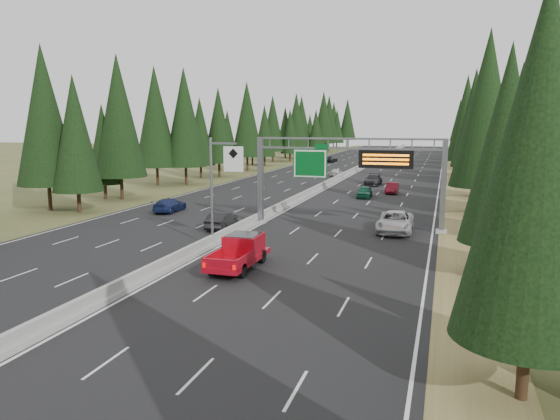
{
  "coord_description": "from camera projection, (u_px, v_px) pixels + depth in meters",
  "views": [
    {
      "loc": [
        16.31,
        -11.36,
        9.13
      ],
      "look_at": [
        6.76,
        20.0,
        3.88
      ],
      "focal_mm": 35.0,
      "sensor_mm": 36.0,
      "label": 1
    }
  ],
  "objects": [
    {
      "name": "road",
      "position": [
        345.0,
        177.0,
        92.43
      ],
      "size": [
        32.0,
        260.0,
        0.08
      ],
      "primitive_type": "cube",
      "color": "black",
      "rests_on": "ground"
    },
    {
      "name": "shoulder_right",
      "position": [
        455.0,
        180.0,
        87.31
      ],
      "size": [
        3.6,
        260.0,
        0.06
      ],
      "primitive_type": "cube",
      "color": "olive",
      "rests_on": "ground"
    },
    {
      "name": "shoulder_left",
      "position": [
        246.0,
        174.0,
        97.55
      ],
      "size": [
        3.6,
        260.0,
        0.06
      ],
      "primitive_type": "cube",
      "color": "#454D24",
      "rests_on": "ground"
    },
    {
      "name": "median_barrier",
      "position": [
        345.0,
        175.0,
        92.37
      ],
      "size": [
        0.7,
        260.0,
        0.85
      ],
      "color": "gray",
      "rests_on": "road"
    },
    {
      "name": "sign_gantry",
      "position": [
        355.0,
        169.0,
        46.42
      ],
      "size": [
        16.75,
        0.98,
        7.8
      ],
      "color": "slate",
      "rests_on": "road"
    },
    {
      "name": "hov_sign_pole",
      "position": [
        219.0,
        184.0,
        39.54
      ],
      "size": [
        2.8,
        0.5,
        8.0
      ],
      "color": "slate",
      "rests_on": "road"
    },
    {
      "name": "tree_row_right",
      "position": [
        487.0,
        123.0,
        79.99
      ],
      "size": [
        11.55,
        242.47,
        18.25
      ],
      "color": "black",
      "rests_on": "ground"
    },
    {
      "name": "tree_row_left",
      "position": [
        214.0,
        122.0,
        93.01
      ],
      "size": [
        11.46,
        244.47,
        18.88
      ],
      "color": "black",
      "rests_on": "ground"
    },
    {
      "name": "silver_minivan",
      "position": [
        395.0,
        222.0,
        45.65
      ],
      "size": [
        2.94,
        6.21,
        1.71
      ],
      "primitive_type": "imported",
      "rotation": [
        0.0,
        0.0,
        0.02
      ],
      "color": "#B9B8BD",
      "rests_on": "road"
    },
    {
      "name": "red_pickup",
      "position": [
        241.0,
        250.0,
        34.52
      ],
      "size": [
        2.21,
        6.2,
        2.02
      ],
      "color": "black",
      "rests_on": "road"
    },
    {
      "name": "car_ahead_green",
      "position": [
        365.0,
        192.0,
        66.75
      ],
      "size": [
        1.86,
        4.24,
        1.42
      ],
      "primitive_type": "imported",
      "rotation": [
        0.0,
        0.0,
        0.04
      ],
      "color": "#125138",
      "rests_on": "road"
    },
    {
      "name": "car_ahead_dkred",
      "position": [
        392.0,
        188.0,
        70.81
      ],
      "size": [
        1.5,
        4.21,
        1.38
      ],
      "primitive_type": "imported",
      "rotation": [
        0.0,
        0.0,
        -0.01
      ],
      "color": "maroon",
      "rests_on": "road"
    },
    {
      "name": "car_ahead_dkgrey",
      "position": [
        373.0,
        180.0,
        80.27
      ],
      "size": [
        2.28,
        5.4,
        1.55
      ],
      "primitive_type": "imported",
      "rotation": [
        0.0,
        0.0,
        -0.02
      ],
      "color": "black",
      "rests_on": "road"
    },
    {
      "name": "car_ahead_white",
      "position": [
        390.0,
        160.0,
        122.95
      ],
      "size": [
        2.88,
        5.55,
        1.49
      ],
      "primitive_type": "imported",
      "rotation": [
        0.0,
        0.0,
        0.08
      ],
      "color": "white",
      "rests_on": "road"
    },
    {
      "name": "car_ahead_far",
      "position": [
        397.0,
        159.0,
        127.74
      ],
      "size": [
        2.05,
        4.7,
        1.58
      ],
      "primitive_type": "imported",
      "rotation": [
        0.0,
        0.0,
        -0.04
      ],
      "color": "black",
      "rests_on": "road"
    },
    {
      "name": "car_onc_near",
      "position": [
        221.0,
        220.0,
        47.06
      ],
      "size": [
        1.77,
        4.51,
        1.46
      ],
      "primitive_type": "imported",
      "rotation": [
        0.0,
        0.0,
        3.19
      ],
      "color": "black",
      "rests_on": "road"
    },
    {
      "name": "car_onc_blue",
      "position": [
        170.0,
        205.0,
        56.03
      ],
      "size": [
        2.18,
        4.93,
        1.41
      ],
      "primitive_type": "imported",
      "rotation": [
        0.0,
        0.0,
        3.18
      ],
      "color": "navy",
      "rests_on": "road"
    },
    {
      "name": "car_onc_white",
      "position": [
        337.0,
        172.0,
        93.1
      ],
      "size": [
        1.75,
        4.14,
        1.4
      ],
      "primitive_type": "imported",
      "rotation": [
        0.0,
        0.0,
        3.12
      ],
      "color": "#BBBBBB",
      "rests_on": "road"
    },
    {
      "name": "car_onc_far",
      "position": [
        331.0,
        159.0,
        127.09
      ],
      "size": [
        2.74,
        5.12,
        1.37
      ],
      "primitive_type": "imported",
      "rotation": [
        0.0,
        0.0,
        3.04
      ],
      "color": "black",
      "rests_on": "road"
    }
  ]
}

